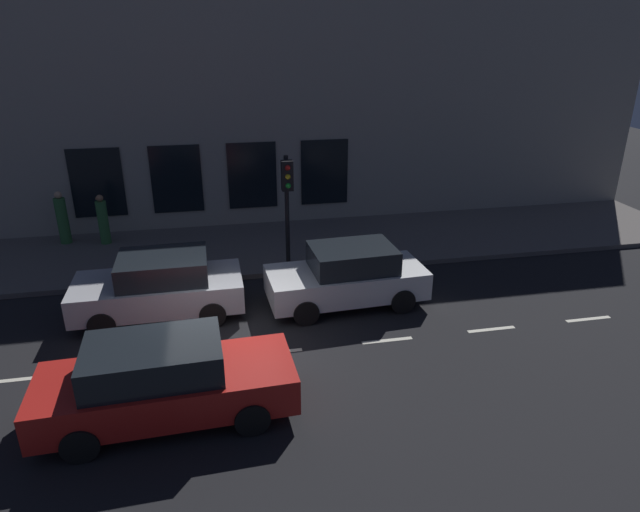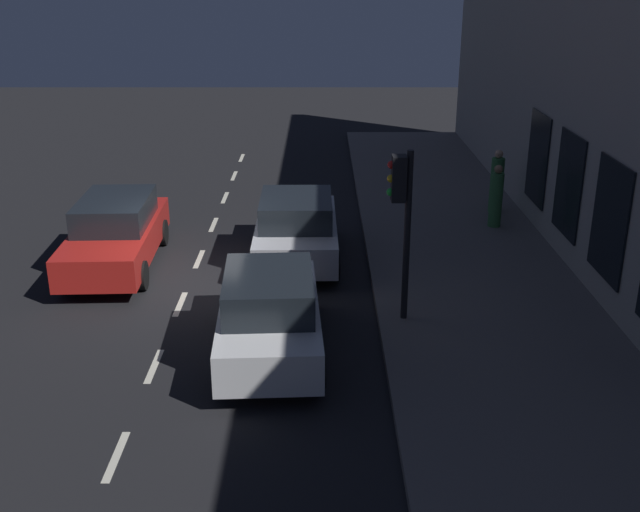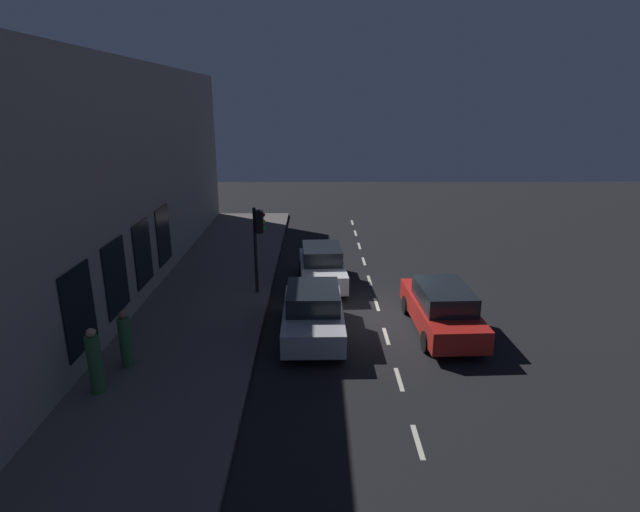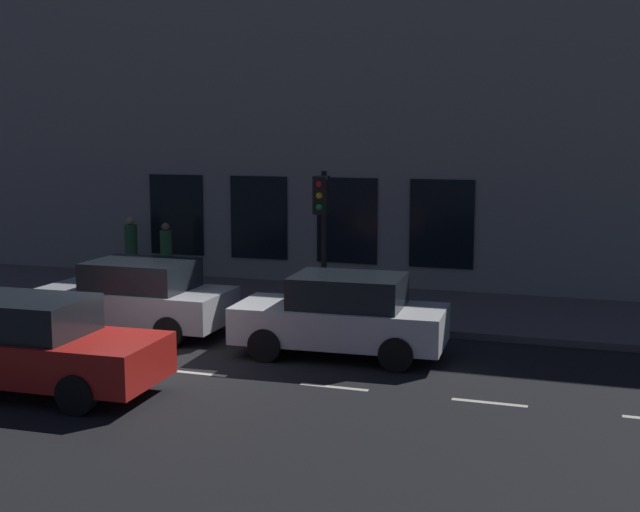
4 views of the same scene
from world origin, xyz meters
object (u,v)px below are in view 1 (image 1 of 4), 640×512
object	(u,v)px
parked_car_0	(348,276)
parked_car_1	(164,381)
pedestrian_0	(63,219)
pedestrian_1	(103,221)
traffic_light	(287,190)
parked_car_2	(160,286)

from	to	relation	value
parked_car_0	parked_car_1	size ratio (longest dim) A/B	0.88
pedestrian_0	pedestrian_1	bearing A→B (deg)	112.82
parked_car_1	pedestrian_0	bearing A→B (deg)	-160.89
traffic_light	pedestrian_0	xyz separation A→B (m)	(3.37, 6.88, -1.52)
parked_car_0	pedestrian_1	distance (m)	8.71
parked_car_0	pedestrian_1	size ratio (longest dim) A/B	2.52
parked_car_0	pedestrian_0	xyz separation A→B (m)	(5.74, 8.08, 0.17)
parked_car_0	parked_car_1	distance (m)	5.77
traffic_light	parked_car_1	xyz separation A→B (m)	(-6.17, 3.16, -1.68)
pedestrian_0	pedestrian_1	size ratio (longest dim) A/B	1.06
parked_car_2	pedestrian_0	world-z (taller)	pedestrian_0
parked_car_0	pedestrian_1	xyz separation A→B (m)	(5.45, 6.79, 0.12)
parked_car_1	parked_car_0	bearing A→B (deg)	128.89
parked_car_0	pedestrian_1	world-z (taller)	pedestrian_1
pedestrian_0	pedestrian_1	world-z (taller)	pedestrian_0
pedestrian_1	pedestrian_0	bearing A→B (deg)	49.21
parked_car_2	parked_car_1	bearing A→B (deg)	-175.91
parked_car_1	pedestrian_1	xyz separation A→B (m)	(9.25, 2.44, 0.12)
parked_car_0	parked_car_1	xyz separation A→B (m)	(-3.80, 4.35, 0.00)
pedestrian_0	parked_car_2	bearing A→B (deg)	67.55
parked_car_1	pedestrian_0	distance (m)	10.24
parked_car_2	traffic_light	bearing A→B (deg)	-60.35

